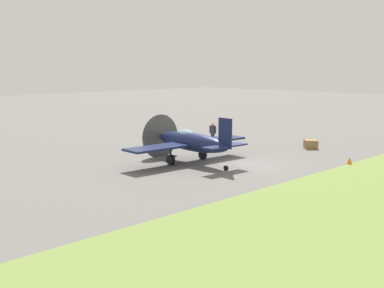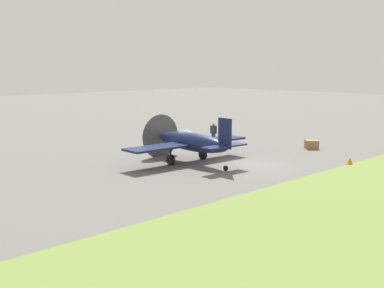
{
  "view_description": "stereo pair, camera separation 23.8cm",
  "coord_description": "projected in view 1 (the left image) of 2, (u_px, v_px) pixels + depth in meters",
  "views": [
    {
      "loc": [
        -23.17,
        -18.67,
        6.04
      ],
      "look_at": [
        -1.78,
        2.81,
        1.22
      ],
      "focal_mm": 45.95,
      "sensor_mm": 36.0,
      "label": 1
    },
    {
      "loc": [
        -23.0,
        -18.84,
        6.04
      ],
      "look_at": [
        -1.78,
        2.81,
        1.22
      ],
      "focal_mm": 45.95,
      "sensor_mm": 36.0,
      "label": 2
    }
  ],
  "objects": [
    {
      "name": "ground_plane",
      "position": [
        245.0,
        165.0,
        30.16
      ],
      "size": [
        160.0,
        160.0,
        0.0
      ],
      "primitive_type": "plane",
      "color": "#605E5B"
    },
    {
      "name": "airplane_lead",
      "position": [
        190.0,
        142.0,
        30.79
      ],
      "size": [
        9.02,
        7.14,
        3.22
      ],
      "rotation": [
        0.0,
        0.0,
        -0.06
      ],
      "color": "#141E47",
      "rests_on": "ground"
    },
    {
      "name": "ground_crew_chief",
      "position": [
        213.0,
        133.0,
        37.98
      ],
      "size": [
        0.38,
        0.63,
        1.73
      ],
      "rotation": [
        0.0,
        0.0,
        1.68
      ],
      "color": "#2D3342",
      "rests_on": "ground"
    },
    {
      "name": "supply_crate",
      "position": [
        311.0,
        144.0,
        36.3
      ],
      "size": [
        1.27,
        1.27,
        0.64
      ],
      "primitive_type": "cube",
      "rotation": [
        0.0,
        0.0,
        0.8
      ],
      "color": "olive",
      "rests_on": "ground"
    },
    {
      "name": "runway_marker_cone",
      "position": [
        350.0,
        161.0,
        30.56
      ],
      "size": [
        0.36,
        0.36,
        0.44
      ],
      "primitive_type": "cone",
      "color": "orange",
      "rests_on": "ground"
    }
  ]
}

